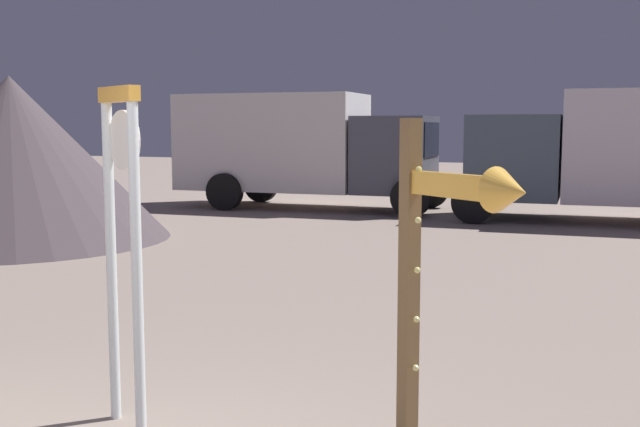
# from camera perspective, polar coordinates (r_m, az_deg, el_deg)

# --- Properties ---
(standing_clock) EXTENTS (0.45, 0.29, 2.27)m
(standing_clock) POSITION_cam_1_polar(r_m,az_deg,el_deg) (5.12, -14.61, -0.68)
(standing_clock) COLOR white
(standing_clock) RESTS_ON ground_plane
(arrow_sign) EXTENTS (0.92, 0.73, 2.07)m
(arrow_sign) POSITION_cam_1_polar(r_m,az_deg,el_deg) (4.46, 9.51, -2.12)
(arrow_sign) COLOR brown
(arrow_sign) RESTS_ON ground_plane
(box_truck_near) EXTENTS (6.64, 2.77, 2.81)m
(box_truck_near) POSITION_cam_1_polar(r_m,az_deg,el_deg) (18.81, -1.61, 5.11)
(box_truck_near) COLOR silver
(box_truck_near) RESTS_ON ground_plane
(dome_tent) EXTENTS (5.49, 5.49, 2.91)m
(dome_tent) POSITION_cam_1_polar(r_m,az_deg,el_deg) (14.56, -22.19, 3.87)
(dome_tent) COLOR #4B3F44
(dome_tent) RESTS_ON ground_plane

